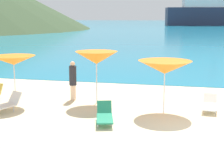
# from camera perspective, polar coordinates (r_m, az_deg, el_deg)

# --- Properties ---
(ground_plane) EXTENTS (50.00, 100.00, 0.30)m
(ground_plane) POSITION_cam_1_polar(r_m,az_deg,el_deg) (20.52, 14.56, -1.08)
(ground_plane) COLOR beige
(ocean_water) EXTENTS (650.00, 440.00, 0.02)m
(ocean_water) POSITION_cam_1_polar(r_m,az_deg,el_deg) (237.59, 12.85, 8.87)
(ocean_water) COLOR teal
(ocean_water) RESTS_ON ground_plane
(umbrella_2) EXTENTS (1.95, 1.95, 2.10)m
(umbrella_2) POSITION_cam_1_polar(r_m,az_deg,el_deg) (14.23, -16.98, 2.40)
(umbrella_2) COLOR silver
(umbrella_2) RESTS_ON ground_plane
(umbrella_3) EXTENTS (1.86, 1.86, 2.26)m
(umbrella_3) POSITION_cam_1_polar(r_m,az_deg,el_deg) (13.83, -2.76, 2.97)
(umbrella_3) COLOR silver
(umbrella_3) RESTS_ON ground_plane
(umbrella_4) EXTENTS (2.26, 2.26, 2.05)m
(umbrella_4) POSITION_cam_1_polar(r_m,az_deg,el_deg) (12.62, 9.31, 1.27)
(umbrella_4) COLOR silver
(umbrella_4) RESTS_ON ground_plane
(lounge_chair_9) EXTENTS (1.12, 1.64, 0.72)m
(lounge_chair_9) POSITION_cam_1_polar(r_m,az_deg,el_deg) (13.42, -18.53, -5.05)
(lounge_chair_9) COLOR white
(lounge_chair_9) RESTS_ON ground_plane
(lounge_chair_10) EXTENTS (0.69, 1.56, 0.54)m
(lounge_chair_10) POSITION_cam_1_polar(r_m,az_deg,el_deg) (13.60, 16.85, -5.10)
(lounge_chair_10) COLOR white
(lounge_chair_10) RESTS_ON ground_plane
(lounge_chair_11) EXTENTS (0.90, 1.53, 0.65)m
(lounge_chair_11) POSITION_cam_1_polar(r_m,az_deg,el_deg) (11.53, -1.32, -7.20)
(lounge_chair_11) COLOR #268C66
(lounge_chair_11) RESTS_ON ground_plane
(beachgoer_1) EXTENTS (0.33, 0.33, 1.76)m
(beachgoer_1) POSITION_cam_1_polar(r_m,az_deg,el_deg) (14.65, -6.93, -0.87)
(beachgoer_1) COLOR beige
(beachgoer_1) RESTS_ON ground_plane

